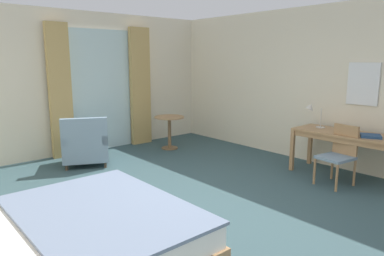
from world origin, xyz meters
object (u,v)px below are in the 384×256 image
(desk_chair, at_px, (339,152))
(closed_book, at_px, (371,136))
(writing_desk, at_px, (347,138))
(bed, at_px, (60,249))
(armchair_by_window, at_px, (86,146))
(round_cafe_table, at_px, (169,125))
(desk_lamp, at_px, (312,110))

(desk_chair, relative_size, closed_book, 3.23)
(writing_desk, relative_size, desk_chair, 1.82)
(bed, height_order, desk_chair, bed)
(bed, relative_size, writing_desk, 1.30)
(closed_book, height_order, armchair_by_window, armchair_by_window)
(bed, xyz_separation_m, closed_book, (4.35, -0.65, 0.46))
(armchair_by_window, bearing_deg, closed_book, -53.09)
(writing_desk, xyz_separation_m, desk_chair, (-0.37, -0.08, -0.15))
(writing_desk, distance_m, desk_chair, 0.41)
(bed, relative_size, closed_book, 7.65)
(closed_book, distance_m, armchair_by_window, 4.60)
(bed, distance_m, armchair_by_window, 3.41)
(round_cafe_table, bearing_deg, closed_book, -75.99)
(desk_lamp, height_order, closed_book, desk_lamp)
(closed_book, bearing_deg, round_cafe_table, 75.84)
(writing_desk, bearing_deg, round_cafe_table, 106.58)
(writing_desk, xyz_separation_m, round_cafe_table, (-0.98, 3.28, -0.14))
(desk_chair, height_order, closed_book, desk_chair)
(bed, height_order, writing_desk, bed)
(desk_lamp, bearing_deg, writing_desk, -84.77)
(bed, distance_m, desk_chair, 4.06)
(bed, bearing_deg, writing_desk, -3.55)
(closed_book, bearing_deg, desk_chair, 107.47)
(writing_desk, relative_size, closed_book, 5.88)
(writing_desk, bearing_deg, desk_chair, -167.78)
(desk_chair, relative_size, desk_lamp, 2.03)
(armchair_by_window, distance_m, round_cafe_table, 1.84)
(closed_book, xyz_separation_m, round_cafe_table, (-0.91, 3.66, -0.24))
(bed, distance_m, writing_desk, 4.43)
(bed, height_order, desk_lamp, desk_lamp)
(closed_book, bearing_deg, armchair_by_window, 98.73)
(desk_lamp, height_order, round_cafe_table, desk_lamp)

